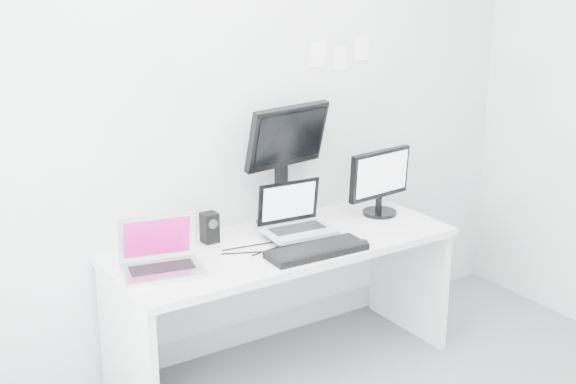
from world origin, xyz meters
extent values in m
plane|color=silver|center=(0.00, 1.60, 1.35)|extent=(3.60, 0.00, 3.60)
cube|color=silver|center=(0.00, 1.25, 0.36)|extent=(1.80, 0.70, 0.73)
cube|color=silver|center=(-0.69, 1.21, 0.87)|extent=(0.41, 0.35, 0.27)
cube|color=black|center=(-0.31, 1.45, 0.81)|extent=(0.09, 0.09, 0.16)
cube|color=#9DA0A4|center=(0.10, 1.25, 0.88)|extent=(0.37, 0.30, 0.29)
cube|color=black|center=(0.17, 1.49, 1.07)|extent=(0.52, 0.25, 0.68)
cube|color=black|center=(0.69, 1.32, 0.92)|extent=(0.44, 0.23, 0.39)
cube|color=black|center=(0.05, 1.02, 0.75)|extent=(0.52, 0.20, 0.03)
ellipsoid|color=black|center=(0.29, 0.98, 0.75)|extent=(0.12, 0.09, 0.04)
cube|color=white|center=(0.45, 1.59, 1.62)|extent=(0.10, 0.00, 0.14)
cube|color=white|center=(0.60, 1.59, 1.58)|extent=(0.09, 0.00, 0.13)
cube|color=white|center=(0.75, 1.59, 1.63)|extent=(0.10, 0.00, 0.14)
camera|label=1|loc=(-2.05, -1.96, 2.20)|focal=49.49mm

